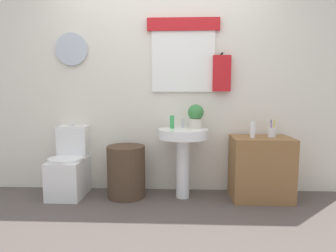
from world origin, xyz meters
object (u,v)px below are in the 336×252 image
Objects in this scene: wooden_cabinet at (261,168)px; toothbrush_cup at (272,132)px; lotion_bottle at (253,130)px; laundry_hamper at (126,171)px; potted_plant at (196,116)px; pedestal_sink at (183,145)px; toilet at (70,169)px; soap_bottle at (172,122)px.

wooden_cabinet is 0.41m from toothbrush_cup.
laundry_hamper is at bearing 178.32° from lotion_bottle.
pedestal_sink is at bearing -156.80° from potted_plant.
toilet is 1.28m from soap_bottle.
soap_bottle reaches higher than lotion_bottle.
toilet is 5.57× the size of soap_bottle.
pedestal_sink is 4.43× the size of lotion_bottle.
pedestal_sink is at bearing 0.00° from laundry_hamper.
laundry_hamper is 0.70m from pedestal_sink.
pedestal_sink is at bearing -1.51° from toilet.
pedestal_sink is at bearing -22.62° from soap_bottle.
lotion_bottle reaches higher than laundry_hamper.
wooden_cabinet is at bearing -169.64° from toothbrush_cup.
soap_bottle is 0.82× the size of lotion_bottle.
soap_bottle is 0.86m from lotion_bottle.
toilet is 4.58× the size of lotion_bottle.
toothbrush_cup is (2.24, -0.01, 0.43)m from toilet.
potted_plant reaches higher than lotion_bottle.
soap_bottle is (-0.12, 0.05, 0.25)m from pedestal_sink.
soap_bottle reaches higher than wooden_cabinet.
toothbrush_cup is at bearing -1.59° from soap_bottle.
wooden_cabinet is at bearing -4.85° from potted_plant.
pedestal_sink is 0.88m from wooden_cabinet.
soap_bottle is at bearing 174.00° from lotion_bottle.
soap_bottle is (-0.97, 0.05, 0.50)m from wooden_cabinet.
soap_bottle is 0.77× the size of toothbrush_cup.
potted_plant is at bearing 2.20° from soap_bottle.
wooden_cabinet reaches higher than laundry_hamper.
potted_plant is at bearing 4.47° from laundry_hamper.
pedestal_sink is 1.12× the size of wooden_cabinet.
soap_bottle is (0.51, 0.05, 0.55)m from laundry_hamper.
soap_bottle is (1.16, 0.02, 0.54)m from toilet.
toilet is at bearing 179.09° from wooden_cabinet.
laundry_hamper is (0.65, -0.03, -0.01)m from toilet.
soap_bottle reaches higher than laundry_hamper.
lotion_bottle is (0.86, -0.09, -0.07)m from soap_bottle.
potted_plant is at bearing 1.06° from toilet.
laundry_hamper is at bearing 180.00° from pedestal_sink.
toilet is 2.28m from toothbrush_cup.
laundry_hamper is 3.31× the size of lotion_bottle.
soap_bottle is 0.54× the size of potted_plant.
lotion_bottle reaches higher than pedestal_sink.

